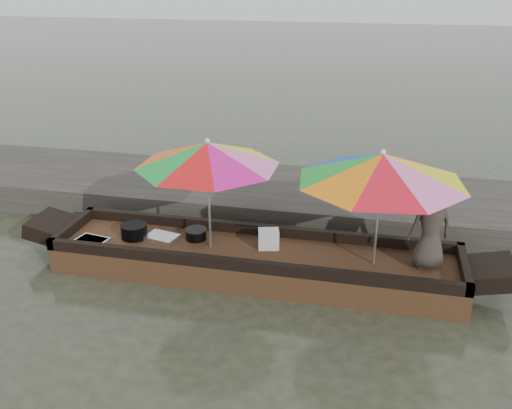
% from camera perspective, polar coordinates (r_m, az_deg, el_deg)
% --- Properties ---
extents(water, '(80.00, 80.00, 0.00)m').
position_cam_1_polar(water, '(7.96, -0.16, -6.93)').
color(water, '#2C3020').
rests_on(water, ground).
extents(dock, '(22.00, 2.20, 0.50)m').
position_cam_1_polar(dock, '(9.80, 2.73, 0.54)').
color(dock, '#2D2B26').
rests_on(dock, ground).
extents(boat_hull, '(5.55, 1.20, 0.35)m').
position_cam_1_polar(boat_hull, '(7.88, -0.16, -5.82)').
color(boat_hull, '#351F12').
rests_on(boat_hull, water).
extents(cooking_pot, '(0.37, 0.37, 0.20)m').
position_cam_1_polar(cooking_pot, '(8.33, -12.09, -2.61)').
color(cooking_pot, black).
rests_on(cooking_pot, boat_hull).
extents(tray_crayfish, '(0.49, 0.38, 0.09)m').
position_cam_1_polar(tray_crayfish, '(8.26, -16.10, -3.65)').
color(tray_crayfish, silver).
rests_on(tray_crayfish, boat_hull).
extents(tray_scallop, '(0.50, 0.40, 0.06)m').
position_cam_1_polar(tray_scallop, '(8.22, -9.39, -3.27)').
color(tray_scallop, silver).
rests_on(tray_scallop, boat_hull).
extents(charcoal_grill, '(0.29, 0.29, 0.14)m').
position_cam_1_polar(charcoal_grill, '(8.15, -6.02, -3.00)').
color(charcoal_grill, black).
rests_on(charcoal_grill, boat_hull).
extents(supply_bag, '(0.33, 0.28, 0.26)m').
position_cam_1_polar(supply_bag, '(7.84, 1.26, -3.46)').
color(supply_bag, silver).
rests_on(supply_bag, boat_hull).
extents(vendor, '(0.65, 0.54, 1.13)m').
position_cam_1_polar(vendor, '(7.51, 17.07, -2.07)').
color(vendor, '#383029').
rests_on(vendor, boat_hull).
extents(umbrella_bow, '(2.50, 2.50, 1.55)m').
position_cam_1_polar(umbrella_bow, '(7.63, -4.73, 0.98)').
color(umbrella_bow, '#FFF614').
rests_on(umbrella_bow, boat_hull).
extents(umbrella_stern, '(2.63, 2.63, 1.55)m').
position_cam_1_polar(umbrella_stern, '(7.31, 12.13, -0.46)').
color(umbrella_stern, yellow).
rests_on(umbrella_stern, boat_hull).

